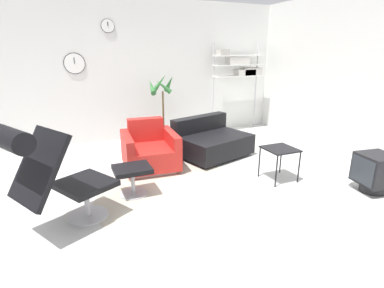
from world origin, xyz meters
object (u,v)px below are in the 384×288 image
Objects in this scene: ottoman at (132,174)px; side_table at (280,152)px; lounge_chair at (49,168)px; couch_low at (211,142)px; armchair_red at (150,151)px; potted_plant at (163,120)px; shelf_unit at (241,67)px; crt_television at (375,172)px.

ottoman is 2.09m from side_table.
couch_low is at bearing 91.10° from lounge_chair.
armchair_red is 1.35m from potted_plant.
shelf_unit reaches higher than ottoman.
crt_television is 3.72m from potted_plant.
lounge_chair is at bearing 48.90° from armchair_red.
ottoman is 0.34× the size of potted_plant.
shelf_unit reaches higher than armchair_red.
potted_plant reaches higher than side_table.
potted_plant reaches higher than lounge_chair.
armchair_red reaches higher than ottoman.
side_table is at bearing -67.47° from potted_plant.
armchair_red is 3.21m from crt_television.
shelf_unit is at bearing 7.40° from crt_television.
shelf_unit is (0.05, 3.50, 1.17)m from crt_television.
ottoman is 3.99m from shelf_unit.
lounge_chair reaches higher than couch_low.
side_table reaches higher than ottoman.
crt_television reaches higher than ottoman.
couch_low is 2.69× the size of crt_television.
side_table is at bearing 63.65° from lounge_chair.
side_table is (2.96, 0.16, -0.28)m from lounge_chair.
lounge_chair is 2.98m from side_table.
armchair_red reaches higher than crt_television.
side_table is 3.03m from shelf_unit.
potted_plant is (-0.56, 1.04, 0.24)m from couch_low.
shelf_unit reaches higher than side_table.
ottoman is at bearing -117.77° from potted_plant.
shelf_unit is (0.96, 2.68, 1.03)m from side_table.
potted_plant reaches higher than armchair_red.
side_table is 0.92× the size of crt_television.
shelf_unit is at bearing 8.87° from potted_plant.
side_table is at bearing 90.95° from couch_low.
armchair_red reaches higher than side_table.
crt_television is (2.97, -1.17, -0.00)m from ottoman.
shelf_unit is at bearing 70.23° from side_table.
side_table is 0.35× the size of potted_plant.
armchair_red is 1.18m from couch_low.
crt_television is (2.51, -2.00, 0.01)m from armchair_red.
couch_low is 2.28m from shelf_unit.
couch_low is 1.42m from side_table.
potted_plant is at bearing 62.23° from ottoman.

